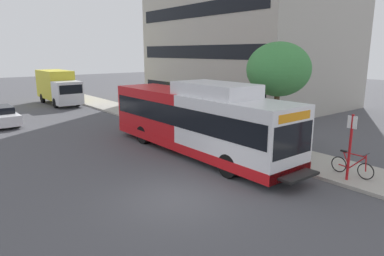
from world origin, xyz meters
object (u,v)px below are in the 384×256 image
(transit_bus, at_px, (196,120))
(box_truck_background, at_px, (58,86))
(bicycle_parked, at_px, (352,166))
(parked_car_far_lane, at_px, (1,116))
(street_tree_near_stop, at_px, (278,70))
(bus_stop_sign_pole, at_px, (350,142))

(transit_bus, relative_size, box_truck_background, 1.75)
(bicycle_parked, relative_size, parked_car_far_lane, 0.39)
(bicycle_parked, relative_size, box_truck_background, 0.25)
(bicycle_parked, relative_size, street_tree_near_stop, 0.33)
(street_tree_near_stop, height_order, parked_car_far_lane, street_tree_near_stop)
(bus_stop_sign_pole, relative_size, street_tree_near_stop, 0.48)
(bus_stop_sign_pole, height_order, box_truck_background, box_truck_background)
(bicycle_parked, xyz_separation_m, box_truck_background, (-2.70, 28.02, 1.18))
(parked_car_far_lane, bearing_deg, bicycle_parked, -66.08)
(bicycle_parked, distance_m, street_tree_near_stop, 6.10)
(bus_stop_sign_pole, bearing_deg, transit_bus, 106.79)
(bicycle_parked, height_order, box_truck_background, box_truck_background)
(bicycle_parked, distance_m, parked_car_far_lane, 22.39)
(transit_bus, height_order, street_tree_near_stop, street_tree_near_stop)
(bicycle_parked, bearing_deg, box_truck_background, 95.50)
(street_tree_near_stop, relative_size, box_truck_background, 0.77)
(transit_bus, xyz_separation_m, bus_stop_sign_pole, (2.06, -6.83, -0.05))
(parked_car_far_lane, bearing_deg, bus_stop_sign_pole, -67.58)
(transit_bus, height_order, bus_stop_sign_pole, transit_bus)
(bus_stop_sign_pole, height_order, bicycle_parked, bus_stop_sign_pole)
(bicycle_parked, xyz_separation_m, street_tree_near_stop, (1.19, 4.80, 3.58))
(street_tree_near_stop, bearing_deg, bus_stop_sign_pole, -109.88)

